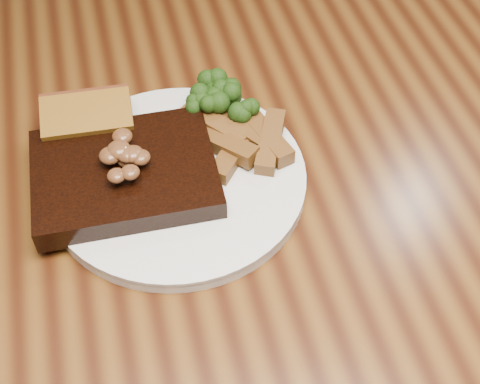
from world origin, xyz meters
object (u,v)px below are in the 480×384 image
Objects in this scene: plate at (178,180)px; steak at (125,174)px; potato_wedges at (243,147)px; dining_table at (242,249)px; garlic_bread at (90,130)px; chair_far at (193,35)px.

steak is at bearing 175.82° from plate.
plate is 0.08m from potato_wedges.
garlic_bread is (-0.14, 0.12, 0.12)m from dining_table.
steak reaches higher than dining_table.
dining_table is 1.81× the size of chair_far.
garlic_bread is 0.91× the size of potato_wedges.
plate is at bearing 149.95° from dining_table.
chair_far is 0.63m from garlic_bread.
potato_wedges is at bearing 6.41° from steak.
steak is at bearing -175.11° from potato_wedges.
garlic_bread is at bearing 135.00° from plate.
garlic_bread is (-0.03, 0.08, -0.00)m from steak.
plate reaches higher than dining_table.
potato_wedges is (0.08, 0.01, 0.02)m from plate.
dining_table is at bearing -17.45° from steak.
dining_table is 8.52× the size of steak.
chair_far reaches higher than plate.
plate is at bearing 65.57° from chair_far.
steak is at bearing -66.55° from garlic_bread.
chair_far is at bearing 71.90° from garlic_bread.
chair_far reaches higher than steak.
plate is 1.46× the size of steak.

